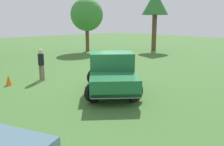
% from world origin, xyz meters
% --- Properties ---
extents(ground_plane, '(80.00, 80.00, 0.00)m').
position_xyz_m(ground_plane, '(0.00, 0.00, 0.00)').
color(ground_plane, '#3D662D').
extents(pickup_truck, '(4.31, 4.65, 1.82)m').
position_xyz_m(pickup_truck, '(0.00, 0.54, 0.94)').
color(pickup_truck, black).
rests_on(pickup_truck, ground_plane).
extents(person_bystander, '(0.41, 0.41, 1.75)m').
position_xyz_m(person_bystander, '(1.38, -3.71, 0.99)').
color(person_bystander, '#7A6B51').
rests_on(person_bystander, ground_plane).
extents(tree_back_right, '(2.91, 2.91, 6.42)m').
position_xyz_m(tree_back_right, '(-14.30, -7.93, 5.01)').
color(tree_back_right, brown).
rests_on(tree_back_right, ground_plane).
extents(tree_far_center, '(3.43, 3.43, 5.59)m').
position_xyz_m(tree_far_center, '(-8.33, -12.28, 3.86)').
color(tree_far_center, brown).
rests_on(tree_far_center, ground_plane).
extents(traffic_cone, '(0.32, 0.32, 0.55)m').
position_xyz_m(traffic_cone, '(3.15, -3.86, 0.28)').
color(traffic_cone, orange).
rests_on(traffic_cone, ground_plane).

